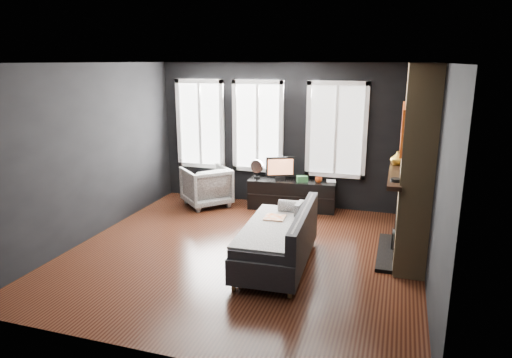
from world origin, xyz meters
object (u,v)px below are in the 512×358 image
(media_console, at_px, (292,194))
(monitor, at_px, (280,167))
(mantel_vase, at_px, (397,158))
(armchair, at_px, (206,184))
(book, at_px, (327,176))
(mug, at_px, (319,179))
(sofa, at_px, (277,237))

(media_console, height_order, monitor, monitor)
(media_console, distance_m, mantel_vase, 2.44)
(monitor, bearing_deg, armchair, 167.01)
(media_console, bearing_deg, mantel_vase, -37.80)
(monitor, height_order, book, monitor)
(armchair, bearing_deg, monitor, 144.60)
(armchair, relative_size, mug, 6.45)
(book, xyz_separation_m, mantel_vase, (1.22, -1.27, 0.66))
(mug, xyz_separation_m, mantel_vase, (1.35, -1.16, 0.71))
(sofa, bearing_deg, monitor, 101.09)
(media_console, xyz_separation_m, mantel_vase, (1.85, -1.19, 1.05))
(mantel_vase, bearing_deg, monitor, 150.82)
(book, bearing_deg, media_console, -173.02)
(sofa, xyz_separation_m, book, (0.27, 2.55, 0.27))
(media_console, bearing_deg, sofa, -86.62)
(media_console, height_order, mantel_vase, mantel_vase)
(sofa, xyz_separation_m, armchair, (-2.00, 2.18, 0.01))
(armchair, bearing_deg, sofa, 86.53)
(sofa, distance_m, armchair, 2.95)
(sofa, height_order, armchair, armchair)
(monitor, bearing_deg, mug, -23.29)
(armchair, bearing_deg, book, 143.26)
(sofa, distance_m, media_console, 2.50)
(media_console, height_order, book, book)
(armchair, xyz_separation_m, mug, (2.13, 0.26, 0.21))
(armchair, height_order, mug, armchair)
(sofa, relative_size, armchair, 2.28)
(armchair, height_order, mantel_vase, mantel_vase)
(media_console, relative_size, mug, 12.62)
(mantel_vase, bearing_deg, sofa, -139.28)
(mug, distance_m, book, 0.18)
(armchair, relative_size, mantel_vase, 3.96)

